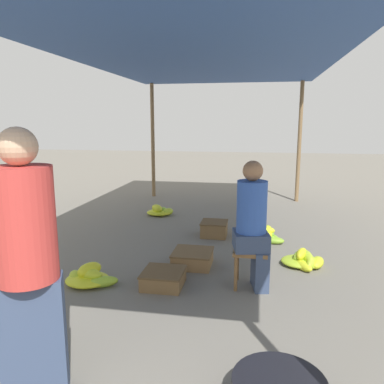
{
  "coord_description": "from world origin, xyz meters",
  "views": [
    {
      "loc": [
        0.74,
        -0.97,
        1.68
      ],
      "look_at": [
        0.0,
        3.23,
        0.87
      ],
      "focal_mm": 35.0,
      "sensor_mm": 36.0,
      "label": 1
    }
  ],
  "objects_px": {
    "banana_pile_left_0": "(4,336)",
    "banana_pile_left_2": "(161,211)",
    "stool": "(250,256)",
    "banana_pile_right_0": "(304,260)",
    "vendor_seated": "(253,223)",
    "vendor_foreground": "(28,265)",
    "banana_pile_right_1": "(265,235)",
    "banana_pile_left_1": "(89,277)",
    "crate_mid": "(214,229)",
    "crate_near": "(193,258)",
    "crate_far": "(163,278)"
  },
  "relations": [
    {
      "from": "banana_pile_left_1",
      "to": "banana_pile_right_0",
      "type": "xyz_separation_m",
      "value": [
        2.29,
        0.89,
        -0.0
      ]
    },
    {
      "from": "crate_mid",
      "to": "banana_pile_left_0",
      "type": "bearing_deg",
      "value": -112.08
    },
    {
      "from": "stool",
      "to": "banana_pile_left_1",
      "type": "distance_m",
      "value": 1.7
    },
    {
      "from": "crate_near",
      "to": "crate_far",
      "type": "height_order",
      "value": "crate_near"
    },
    {
      "from": "stool",
      "to": "banana_pile_left_1",
      "type": "relative_size",
      "value": 0.65
    },
    {
      "from": "banana_pile_left_1",
      "to": "banana_pile_left_2",
      "type": "distance_m",
      "value": 2.97
    },
    {
      "from": "vendor_foreground",
      "to": "banana_pile_left_1",
      "type": "relative_size",
      "value": 2.64
    },
    {
      "from": "banana_pile_left_0",
      "to": "banana_pile_right_1",
      "type": "height_order",
      "value": "banana_pile_left_0"
    },
    {
      "from": "vendor_foreground",
      "to": "vendor_seated",
      "type": "height_order",
      "value": "vendor_foreground"
    },
    {
      "from": "vendor_foreground",
      "to": "crate_mid",
      "type": "relative_size",
      "value": 4.3
    },
    {
      "from": "banana_pile_left_2",
      "to": "crate_mid",
      "type": "distance_m",
      "value": 1.54
    },
    {
      "from": "crate_mid",
      "to": "crate_far",
      "type": "height_order",
      "value": "crate_mid"
    },
    {
      "from": "crate_mid",
      "to": "crate_far",
      "type": "relative_size",
      "value": 0.91
    },
    {
      "from": "banana_pile_right_1",
      "to": "banana_pile_left_1",
      "type": "bearing_deg",
      "value": -136.41
    },
    {
      "from": "vendor_seated",
      "to": "banana_pile_right_0",
      "type": "distance_m",
      "value": 1.08
    },
    {
      "from": "crate_mid",
      "to": "banana_pile_right_0",
      "type": "bearing_deg",
      "value": -40.05
    },
    {
      "from": "banana_pile_left_2",
      "to": "banana_pile_right_0",
      "type": "distance_m",
      "value": 3.09
    },
    {
      "from": "vendor_foreground",
      "to": "banana_pile_left_1",
      "type": "distance_m",
      "value": 1.81
    },
    {
      "from": "crate_far",
      "to": "banana_pile_right_1",
      "type": "bearing_deg",
      "value": 57.63
    },
    {
      "from": "vendor_foreground",
      "to": "vendor_seated",
      "type": "relative_size",
      "value": 1.27
    },
    {
      "from": "crate_near",
      "to": "banana_pile_left_2",
      "type": "bearing_deg",
      "value": 113.5
    },
    {
      "from": "banana_pile_left_2",
      "to": "vendor_seated",
      "type": "bearing_deg",
      "value": -58.36
    },
    {
      "from": "vendor_foreground",
      "to": "crate_near",
      "type": "height_order",
      "value": "vendor_foreground"
    },
    {
      "from": "vendor_foreground",
      "to": "banana_pile_left_0",
      "type": "xyz_separation_m",
      "value": [
        -0.54,
        0.42,
        -0.77
      ]
    },
    {
      "from": "vendor_seated",
      "to": "banana_pile_left_1",
      "type": "xyz_separation_m",
      "value": [
        -1.68,
        -0.23,
        -0.6
      ]
    },
    {
      "from": "vendor_seated",
      "to": "banana_pile_left_0",
      "type": "distance_m",
      "value": 2.36
    },
    {
      "from": "vendor_foreground",
      "to": "banana_pile_left_2",
      "type": "bearing_deg",
      "value": 95.17
    },
    {
      "from": "banana_pile_right_0",
      "to": "vendor_foreground",
      "type": "bearing_deg",
      "value": -127.22
    },
    {
      "from": "stool",
      "to": "banana_pile_right_0",
      "type": "height_order",
      "value": "stool"
    },
    {
      "from": "stool",
      "to": "vendor_seated",
      "type": "xyz_separation_m",
      "value": [
        0.02,
        -0.0,
        0.35
      ]
    },
    {
      "from": "banana_pile_left_2",
      "to": "banana_pile_right_1",
      "type": "bearing_deg",
      "value": -33.18
    },
    {
      "from": "vendor_seated",
      "to": "crate_far",
      "type": "xyz_separation_m",
      "value": [
        -0.9,
        -0.15,
        -0.59
      ]
    },
    {
      "from": "crate_near",
      "to": "crate_mid",
      "type": "relative_size",
      "value": 1.19
    },
    {
      "from": "banana_pile_left_1",
      "to": "banana_pile_left_0",
      "type": "bearing_deg",
      "value": -96.59
    },
    {
      "from": "banana_pile_left_1",
      "to": "banana_pile_right_0",
      "type": "relative_size",
      "value": 1.19
    },
    {
      "from": "stool",
      "to": "banana_pile_left_0",
      "type": "xyz_separation_m",
      "value": [
        -1.8,
        -1.39,
        -0.24
      ]
    },
    {
      "from": "stool",
      "to": "crate_mid",
      "type": "xyz_separation_m",
      "value": [
        -0.56,
        1.65,
        -0.21
      ]
    },
    {
      "from": "banana_pile_left_0",
      "to": "banana_pile_left_1",
      "type": "height_order",
      "value": "banana_pile_left_0"
    },
    {
      "from": "stool",
      "to": "banana_pile_left_2",
      "type": "height_order",
      "value": "stool"
    },
    {
      "from": "banana_pile_left_2",
      "to": "crate_mid",
      "type": "bearing_deg",
      "value": -44.29
    },
    {
      "from": "banana_pile_left_2",
      "to": "banana_pile_left_0",
      "type": "bearing_deg",
      "value": -91.83
    },
    {
      "from": "banana_pile_left_0",
      "to": "banana_pile_left_2",
      "type": "xyz_separation_m",
      "value": [
        0.13,
        4.12,
        -0.02
      ]
    },
    {
      "from": "banana_pile_left_0",
      "to": "banana_pile_left_2",
      "type": "bearing_deg",
      "value": 88.17
    },
    {
      "from": "banana_pile_right_0",
      "to": "crate_near",
      "type": "height_order",
      "value": "banana_pile_right_0"
    },
    {
      "from": "banana_pile_right_1",
      "to": "crate_far",
      "type": "height_order",
      "value": "banana_pile_right_1"
    },
    {
      "from": "crate_near",
      "to": "crate_far",
      "type": "xyz_separation_m",
      "value": [
        -0.2,
        -0.61,
        -0.01
      ]
    },
    {
      "from": "vendor_foreground",
      "to": "stool",
      "type": "distance_m",
      "value": 2.27
    },
    {
      "from": "banana_pile_right_1",
      "to": "crate_near",
      "type": "height_order",
      "value": "banana_pile_right_1"
    },
    {
      "from": "banana_pile_right_0",
      "to": "vendor_seated",
      "type": "bearing_deg",
      "value": -132.37
    },
    {
      "from": "banana_pile_right_0",
      "to": "crate_near",
      "type": "relative_size",
      "value": 1.14
    }
  ]
}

